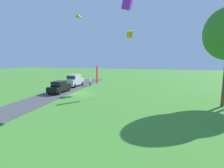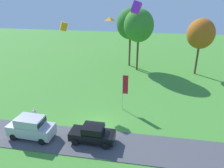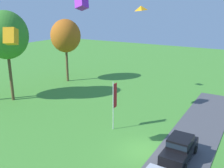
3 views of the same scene
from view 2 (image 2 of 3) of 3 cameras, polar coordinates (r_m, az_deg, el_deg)
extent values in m
plane|color=#478E33|center=(24.79, -3.91, -10.82)|extent=(120.00, 120.00, 0.00)
cube|color=#4C4C51|center=(22.46, -5.75, -14.90)|extent=(36.00, 4.40, 0.06)
cube|color=#B7B7BC|center=(23.93, -20.29, -11.06)|extent=(4.69, 2.13, 1.10)
cube|color=#B7B7BC|center=(23.42, -20.62, -9.09)|extent=(2.68, 1.89, 0.84)
cube|color=#19232D|center=(23.42, -20.62, -9.09)|extent=(2.73, 1.85, 0.46)
cylinder|color=black|center=(24.47, -24.40, -12.52)|extent=(0.69, 0.27, 0.68)
cylinder|color=black|center=(25.63, -22.05, -10.36)|extent=(0.69, 0.27, 0.68)
cylinder|color=black|center=(22.88, -17.90, -14.12)|extent=(0.69, 0.27, 0.68)
cylinder|color=black|center=(24.12, -15.77, -11.69)|extent=(0.69, 0.27, 0.68)
cube|color=black|center=(22.06, -5.15, -13.17)|extent=(4.44, 1.91, 0.80)
cube|color=black|center=(21.60, -4.97, -11.60)|extent=(2.04, 1.69, 0.70)
cube|color=#19232D|center=(21.60, -4.97, -11.60)|extent=(2.08, 1.66, 0.38)
cylinder|color=black|center=(22.07, -9.61, -14.72)|extent=(0.69, 0.26, 0.68)
cylinder|color=black|center=(23.35, -8.13, -12.23)|extent=(0.69, 0.26, 0.68)
cylinder|color=black|center=(21.33, -1.76, -15.89)|extent=(0.69, 0.26, 0.68)
cylinder|color=black|center=(22.65, -0.76, -13.22)|extent=(0.69, 0.26, 0.68)
cylinder|color=#2D334C|center=(26.72, -19.32, -8.38)|extent=(0.24, 0.24, 0.88)
cube|color=white|center=(26.35, -19.53, -7.00)|extent=(0.36, 0.22, 0.60)
sphere|color=beige|center=(26.15, -19.66, -6.20)|extent=(0.22, 0.22, 0.22)
cylinder|color=brown|center=(43.38, 4.63, 8.53)|extent=(0.36, 0.36, 5.80)
ellipsoid|color=#2D7023|center=(42.36, 4.86, 15.41)|extent=(5.22, 5.22, 5.74)
cylinder|color=brown|center=(40.94, 6.65, 7.59)|extent=(0.36, 0.36, 5.84)
ellipsoid|color=#387F28|center=(39.86, 7.01, 14.93)|extent=(5.26, 5.26, 5.79)
cylinder|color=brown|center=(41.51, 21.23, 5.84)|extent=(0.36, 0.36, 5.11)
ellipsoid|color=#B25B19|center=(40.49, 22.19, 12.07)|extent=(4.59, 4.59, 5.05)
cylinder|color=silver|center=(26.90, 2.74, -2.01)|extent=(0.08, 0.08, 4.80)
cube|color=red|center=(26.47, 3.53, -0.18)|extent=(0.64, 0.04, 2.40)
cube|color=purple|center=(28.36, 6.37, 19.22)|extent=(1.37, 1.40, 1.76)
pyramid|color=orange|center=(21.66, -0.59, 16.64)|extent=(1.12, 1.09, 0.45)
cube|color=orange|center=(29.87, -12.50, 14.48)|extent=(1.27, 1.17, 1.26)
camera|label=1|loc=(38.01, 41.14, 4.96)|focal=28.00mm
camera|label=3|loc=(26.39, -52.19, 9.38)|focal=42.00mm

